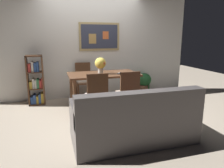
{
  "coord_description": "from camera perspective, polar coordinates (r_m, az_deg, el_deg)",
  "views": [
    {
      "loc": [
        -1.03,
        -3.96,
        1.53
      ],
      "look_at": [
        0.07,
        -0.24,
        0.65
      ],
      "focal_mm": 33.13,
      "sensor_mm": 36.0,
      "label": 1
    }
  ],
  "objects": [
    {
      "name": "flower_vase",
      "position": [
        4.46,
        -3.21,
        5.56
      ],
      "size": [
        0.24,
        0.24,
        0.35
      ],
      "color": "beige",
      "rests_on": "dining_table"
    },
    {
      "name": "dining_chair_near_right",
      "position": [
        3.98,
        4.48,
        -1.7
      ],
      "size": [
        0.4,
        0.41,
        0.91
      ],
      "color": "brown",
      "rests_on": "ground_plane"
    },
    {
      "name": "leather_couch",
      "position": [
        3.11,
        6.23,
        -10.33
      ],
      "size": [
        1.8,
        0.84,
        0.84
      ],
      "color": "#514C4C",
      "rests_on": "ground_plane"
    },
    {
      "name": "dining_chair_near_left",
      "position": [
        3.79,
        -4.27,
        -2.44
      ],
      "size": [
        0.4,
        0.41,
        0.91
      ],
      "color": "brown",
      "rests_on": "ground_plane"
    },
    {
      "name": "potted_ivy",
      "position": [
        5.76,
        8.97,
        0.37
      ],
      "size": [
        0.36,
        0.36,
        0.6
      ],
      "color": "brown",
      "rests_on": "ground_plane"
    },
    {
      "name": "dining_chair_far_left",
      "position": [
        5.21,
        -7.85,
        1.68
      ],
      "size": [
        0.4,
        0.41,
        0.91
      ],
      "color": "brown",
      "rests_on": "ground_plane"
    },
    {
      "name": "ground_plane",
      "position": [
        4.37,
        -1.81,
        -7.72
      ],
      "size": [
        12.0,
        12.0,
        0.0
      ],
      "primitive_type": "plane",
      "color": "tan"
    },
    {
      "name": "tv_remote",
      "position": [
        4.46,
        2.06,
        2.96
      ],
      "size": [
        0.14,
        0.14,
        0.02
      ],
      "color": "black",
      "rests_on": "dining_table"
    },
    {
      "name": "dining_table",
      "position": [
        4.55,
        -2.41,
        1.71
      ],
      "size": [
        1.51,
        0.85,
        0.76
      ],
      "color": "brown",
      "rests_on": "ground_plane"
    },
    {
      "name": "bookshelf",
      "position": [
        5.04,
        -20.23,
        0.42
      ],
      "size": [
        0.36,
        0.28,
        1.14
      ],
      "color": "brown",
      "rests_on": "ground_plane"
    },
    {
      "name": "wall_back_with_painting",
      "position": [
        5.38,
        -5.5,
        10.33
      ],
      "size": [
        5.2,
        0.14,
        2.6
      ],
      "color": "silver",
      "rests_on": "ground_plane"
    }
  ]
}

